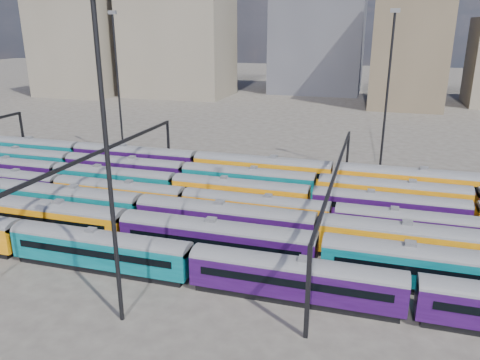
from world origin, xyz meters
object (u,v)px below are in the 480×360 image
(rake_1, at_px, (125,224))
(mast_2, at_px, (107,157))
(rake_0, at_px, (295,274))
(rake_2, at_px, (318,228))

(rake_1, bearing_deg, mast_2, -61.89)
(rake_0, height_order, rake_2, rake_2)
(rake_1, relative_size, mast_2, 4.92)
(rake_2, bearing_deg, mast_2, -129.26)
(rake_0, height_order, mast_2, mast_2)
(rake_1, distance_m, rake_2, 20.91)
(rake_0, distance_m, rake_2, 10.03)
(rake_0, xyz_separation_m, rake_1, (-19.60, 5.00, 0.21))
(rake_1, bearing_deg, rake_2, 13.84)
(rake_2, relative_size, mast_2, 4.90)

